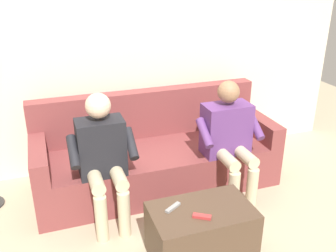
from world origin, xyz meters
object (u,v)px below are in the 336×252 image
object	(u,v)px
person_right_seated	(103,154)
remote_gray	(173,207)
coffee_table	(201,233)
remote_red	(202,216)
couch	(155,156)
person_left_seated	(229,135)

from	to	relation	value
person_right_seated	remote_gray	world-z (taller)	person_right_seated
person_right_seated	coffee_table	bearing A→B (deg)	129.16
person_right_seated	remote_gray	bearing A→B (deg)	121.12
person_right_seated	remote_red	distance (m)	0.97
couch	remote_gray	size ratio (longest dim) A/B	16.16
person_right_seated	remote_gray	xyz separation A→B (m)	(-0.38, 0.62, -0.19)
couch	remote_gray	xyz separation A→B (m)	(0.19, 1.03, 0.13)
coffee_table	remote_red	bearing A→B (deg)	65.45
remote_red	remote_gray	bearing A→B (deg)	-14.60
coffee_table	person_left_seated	xyz separation A→B (m)	(-0.57, -0.70, 0.40)
couch	remote_red	size ratio (longest dim) A/B	17.87
coffee_table	remote_gray	xyz separation A→B (m)	(0.19, -0.08, 0.22)
remote_gray	person_right_seated	bearing A→B (deg)	89.55
coffee_table	person_left_seated	bearing A→B (deg)	-129.01
person_left_seated	remote_gray	world-z (taller)	person_left_seated
couch	remote_gray	bearing A→B (deg)	79.42
couch	coffee_table	xyz separation A→B (m)	(0.00, 1.11, -0.08)
couch	person_left_seated	world-z (taller)	person_left_seated
couch	remote_red	xyz separation A→B (m)	(0.04, 1.20, 0.14)
person_left_seated	remote_red	distance (m)	1.01
coffee_table	couch	bearing A→B (deg)	-90.00
coffee_table	remote_gray	size ratio (longest dim) A/B	5.24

